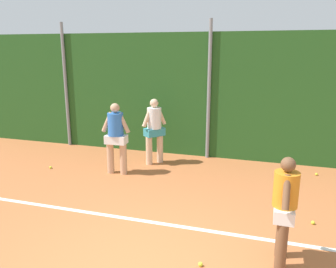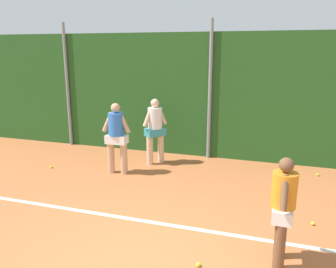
{
  "view_description": "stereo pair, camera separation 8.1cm",
  "coord_description": "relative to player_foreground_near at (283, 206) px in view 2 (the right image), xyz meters",
  "views": [
    {
      "loc": [
        1.66,
        -3.87,
        3.08
      ],
      "look_at": [
        -0.43,
        2.98,
        1.28
      ],
      "focal_mm": 36.21,
      "sensor_mm": 36.0,
      "label": 1
    },
    {
      "loc": [
        1.74,
        -3.84,
        3.08
      ],
      "look_at": [
        -0.43,
        2.98,
        1.28
      ],
      "focal_mm": 36.21,
      "sensor_mm": 36.0,
      "label": 2
    }
  ],
  "objects": [
    {
      "name": "tennis_ball_2",
      "position": [
        0.94,
        3.99,
        -0.89
      ],
      "size": [
        0.07,
        0.07,
        0.07
      ],
      "primitive_type": "sphere",
      "color": "#CCDB33",
      "rests_on": "ground_plane"
    },
    {
      "name": "player_backcourt_far",
      "position": [
        -3.25,
        3.71,
        0.09
      ],
      "size": [
        0.57,
        0.61,
        1.79
      ],
      "rotation": [
        0.0,
        0.0,
        0.88
      ],
      "color": "beige",
      "rests_on": "ground_plane"
    },
    {
      "name": "ground_plane",
      "position": [
        -1.96,
        0.82,
        -0.92
      ],
      "size": [
        24.46,
        24.46,
        0.0
      ],
      "primitive_type": "plane",
      "color": "#B76638"
    },
    {
      "name": "tennis_ball_0",
      "position": [
        -5.75,
        2.48,
        -0.89
      ],
      "size": [
        0.07,
        0.07,
        0.07
      ],
      "primitive_type": "sphere",
      "color": "#CCDB33",
      "rests_on": "ground_plane"
    },
    {
      "name": "tennis_ball_4",
      "position": [
        -1.11,
        -0.45,
        -0.89
      ],
      "size": [
        0.07,
        0.07,
        0.07
      ],
      "primitive_type": "sphere",
      "color": "#CCDB33",
      "rests_on": "ground_plane"
    },
    {
      "name": "player_midcourt",
      "position": [
        -3.91,
        2.69,
        0.09
      ],
      "size": [
        0.76,
        0.39,
        1.8
      ],
      "rotation": [
        0.0,
        0.0,
        0.04
      ],
      "color": "tan",
      "rests_on": "ground_plane"
    },
    {
      "name": "tennis_ball_1",
      "position": [
        0.59,
        1.34,
        -0.89
      ],
      "size": [
        0.07,
        0.07,
        0.07
      ],
      "primitive_type": "sphere",
      "color": "#CCDB33",
      "rests_on": "ground_plane"
    },
    {
      "name": "hedge_fence_backdrop",
      "position": [
        -1.96,
        4.82,
        0.85
      ],
      "size": [
        15.9,
        0.25,
        3.53
      ],
      "primitive_type": "cube",
      "color": "#23511E",
      "rests_on": "ground_plane"
    },
    {
      "name": "court_baseline_paint",
      "position": [
        -1.96,
        0.56,
        -0.92
      ],
      "size": [
        11.62,
        0.1,
        0.01
      ],
      "primitive_type": "cube",
      "color": "white",
      "rests_on": "ground_plane"
    },
    {
      "name": "fence_post_center",
      "position": [
        -1.96,
        4.65,
        1.02
      ],
      "size": [
        0.1,
        0.1,
        3.87
      ],
      "primitive_type": "cylinder",
      "color": "gray",
      "rests_on": "ground_plane"
    },
    {
      "name": "player_foreground_near",
      "position": [
        0.0,
        0.0,
        0.0
      ],
      "size": [
        0.35,
        0.69,
        1.64
      ],
      "rotation": [
        0.0,
        0.0,
        4.69
      ],
      "color": "brown",
      "rests_on": "ground_plane"
    },
    {
      "name": "fence_post_left",
      "position": [
        -6.54,
        4.65,
        1.02
      ],
      "size": [
        0.1,
        0.1,
        3.87
      ],
      "primitive_type": "cylinder",
      "color": "gray",
      "rests_on": "ground_plane"
    }
  ]
}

